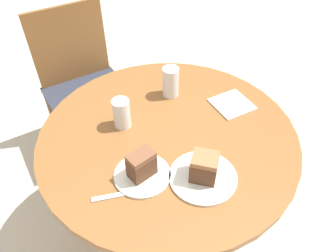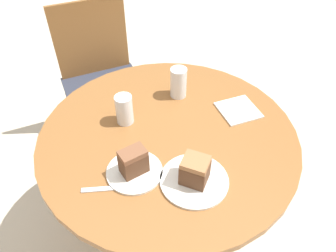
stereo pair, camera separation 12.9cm
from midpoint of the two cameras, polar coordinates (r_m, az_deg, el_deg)
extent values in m
plane|color=beige|center=(1.92, -2.01, -17.56)|extent=(8.00, 8.00, 0.00)
cylinder|color=brown|center=(1.91, -2.02, -17.38)|extent=(0.57, 0.57, 0.03)
cylinder|color=brown|center=(1.61, -2.34, -11.05)|extent=(0.08, 0.08, 0.70)
cylinder|color=brown|center=(1.33, -2.78, -1.86)|extent=(1.04, 1.04, 0.03)
cylinder|color=brown|center=(2.06, -17.99, -4.65)|extent=(0.04, 0.04, 0.44)
cylinder|color=brown|center=(2.13, -7.24, -0.35)|extent=(0.04, 0.04, 0.44)
cylinder|color=brown|center=(2.33, -20.79, 1.22)|extent=(0.04, 0.04, 0.44)
cylinder|color=brown|center=(2.40, -11.17, 4.87)|extent=(0.04, 0.04, 0.44)
cube|color=#2D3342|center=(2.07, -15.41, 5.18)|extent=(0.48, 0.42, 0.03)
cube|color=brown|center=(2.10, -18.55, 13.27)|extent=(0.45, 0.03, 0.47)
cylinder|color=silver|center=(1.18, -7.66, -8.61)|extent=(0.20, 0.20, 0.01)
cylinder|color=silver|center=(1.17, 2.93, -9.03)|extent=(0.24, 0.24, 0.01)
cube|color=brown|center=(1.14, -7.87, -7.19)|extent=(0.10, 0.07, 0.08)
cube|color=brown|center=(1.11, -8.12, -5.50)|extent=(0.10, 0.07, 0.02)
cube|color=brown|center=(1.13, 3.01, -7.61)|extent=(0.12, 0.12, 0.08)
cube|color=#9E6B42|center=(1.09, 3.11, -5.93)|extent=(0.12, 0.12, 0.02)
cylinder|color=beige|center=(1.48, -2.06, 7.12)|extent=(0.06, 0.06, 0.11)
cylinder|color=white|center=(1.47, -2.07, 7.56)|extent=(0.07, 0.07, 0.14)
cylinder|color=silver|center=(1.35, -10.72, 1.31)|extent=(0.06, 0.06, 0.08)
cylinder|color=white|center=(1.33, -10.84, 2.04)|extent=(0.07, 0.07, 0.13)
cube|color=silver|center=(1.46, 8.67, 3.63)|extent=(0.17, 0.17, 0.01)
cube|color=silver|center=(1.15, -12.62, -11.94)|extent=(0.15, 0.07, 0.00)
camera|label=1|loc=(0.06, -92.87, -2.69)|focal=35.00mm
camera|label=2|loc=(0.06, 87.13, 2.69)|focal=35.00mm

